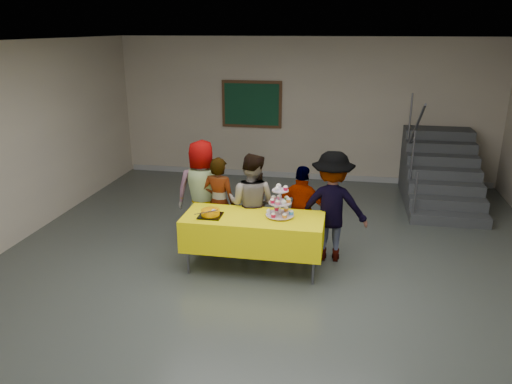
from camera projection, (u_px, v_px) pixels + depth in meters
The scene contains 11 objects.
room_shell at pixel (266, 123), 5.70m from camera, with size 10.00×10.04×3.02m.
bake_table at pixel (253, 231), 6.73m from camera, with size 1.88×0.78×0.77m.
cupcake_stand at pixel (280, 205), 6.60m from camera, with size 0.38×0.38×0.44m.
bear_cake at pixel (210, 212), 6.65m from camera, with size 0.32×0.36×0.12m.
schoolchild_a at pixel (202, 192), 7.55m from camera, with size 0.78×0.51×1.60m, color slate.
schoolchild_b at pixel (219, 203), 7.38m from camera, with size 0.51×0.33×1.40m, color slate.
schoolchild_c at pixel (252, 204), 7.18m from camera, with size 0.73×0.57×1.50m, color slate.
schoolchild_d at pixel (302, 212), 7.09m from camera, with size 0.79×0.33×1.35m, color slate.
schoolchild_e at pixel (332, 207), 6.97m from camera, with size 1.02×0.59×1.58m, color slate.
staircase at pixel (439, 174), 9.58m from camera, with size 1.30×2.40×2.04m.
noticeboard at pixel (252, 104), 10.68m from camera, with size 1.30×0.05×1.00m.
Camera 1 is at (0.92, -5.56, 3.18)m, focal length 35.00 mm.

